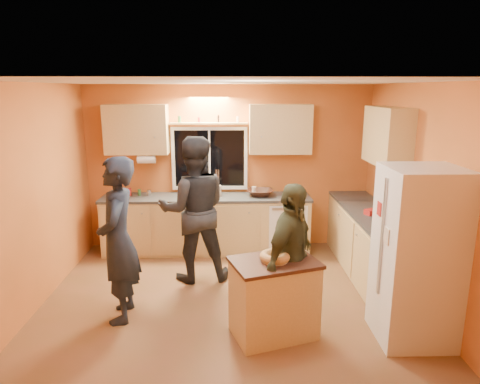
{
  "coord_description": "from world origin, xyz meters",
  "views": [
    {
      "loc": [
        0.02,
        -4.76,
        2.52
      ],
      "look_at": [
        0.15,
        0.4,
        1.28
      ],
      "focal_mm": 32.0,
      "sensor_mm": 36.0,
      "label": 1
    }
  ],
  "objects_px": {
    "person_left": "(118,240)",
    "person_center": "(194,210)",
    "refrigerator": "(417,256)",
    "island": "(274,298)",
    "person_right": "(291,258)"
  },
  "relations": [
    {
      "from": "person_left",
      "to": "person_center",
      "type": "height_order",
      "value": "person_center"
    },
    {
      "from": "refrigerator",
      "to": "island",
      "type": "relative_size",
      "value": 1.81
    },
    {
      "from": "refrigerator",
      "to": "person_left",
      "type": "xyz_separation_m",
      "value": [
        -3.09,
        0.48,
        0.02
      ]
    },
    {
      "from": "island",
      "to": "person_left",
      "type": "distance_m",
      "value": 1.79
    },
    {
      "from": "person_right",
      "to": "island",
      "type": "bearing_deg",
      "value": 156.3
    },
    {
      "from": "refrigerator",
      "to": "person_left",
      "type": "relative_size",
      "value": 0.98
    },
    {
      "from": "refrigerator",
      "to": "island",
      "type": "distance_m",
      "value": 1.5
    },
    {
      "from": "person_center",
      "to": "person_right",
      "type": "xyz_separation_m",
      "value": [
        1.11,
        -1.29,
        -0.17
      ]
    },
    {
      "from": "refrigerator",
      "to": "person_right",
      "type": "xyz_separation_m",
      "value": [
        -1.24,
        0.2,
        -0.1
      ]
    },
    {
      "from": "person_left",
      "to": "person_right",
      "type": "xyz_separation_m",
      "value": [
        1.85,
        -0.27,
        -0.12
      ]
    },
    {
      "from": "person_center",
      "to": "person_left",
      "type": "bearing_deg",
      "value": 45.47
    },
    {
      "from": "person_left",
      "to": "person_center",
      "type": "bearing_deg",
      "value": 138.57
    },
    {
      "from": "refrigerator",
      "to": "person_right",
      "type": "distance_m",
      "value": 1.26
    },
    {
      "from": "refrigerator",
      "to": "person_center",
      "type": "height_order",
      "value": "person_center"
    },
    {
      "from": "refrigerator",
      "to": "person_right",
      "type": "bearing_deg",
      "value": 170.76
    }
  ]
}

